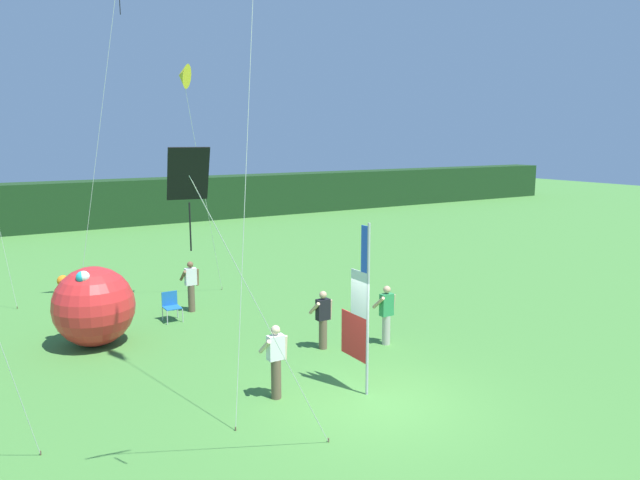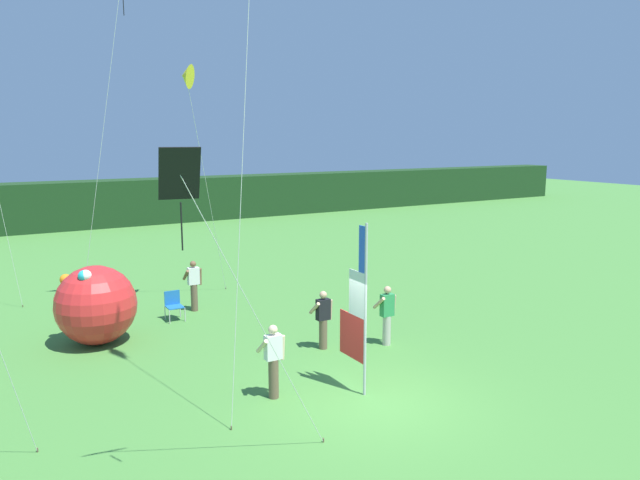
{
  "view_description": "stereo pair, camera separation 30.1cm",
  "coord_description": "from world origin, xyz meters",
  "px_view_note": "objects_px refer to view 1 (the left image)",
  "views": [
    {
      "loc": [
        -7.29,
        -9.57,
        5.59
      ],
      "look_at": [
        0.52,
        3.14,
        2.99
      ],
      "focal_mm": 33.34,
      "sensor_mm": 36.0,
      "label": 1
    },
    {
      "loc": [
        -7.03,
        -9.72,
        5.59
      ],
      "look_at": [
        0.52,
        3.14,
        2.99
      ],
      "focal_mm": 33.34,
      "sensor_mm": 36.0,
      "label": 2
    }
  ],
  "objects_px": {
    "person_far_left": "(276,360)",
    "kite_black_diamond_3": "(197,192)",
    "person_mid_field": "(323,318)",
    "person_far_right": "(386,313)",
    "inflatable_balloon": "(94,306)",
    "kite_yellow_delta_1": "(183,77)",
    "person_near_banner": "(191,285)",
    "banner_flag": "(360,311)",
    "folding_chair": "(171,304)"
  },
  "relations": [
    {
      "from": "inflatable_balloon",
      "to": "kite_yellow_delta_1",
      "type": "height_order",
      "value": "kite_yellow_delta_1"
    },
    {
      "from": "person_near_banner",
      "to": "person_far_left",
      "type": "xyz_separation_m",
      "value": [
        -0.65,
        -7.19,
        -0.01
      ]
    },
    {
      "from": "person_far_left",
      "to": "folding_chair",
      "type": "distance_m",
      "value": 6.6
    },
    {
      "from": "person_far_right",
      "to": "inflatable_balloon",
      "type": "height_order",
      "value": "inflatable_balloon"
    },
    {
      "from": "banner_flag",
      "to": "kite_black_diamond_3",
      "type": "xyz_separation_m",
      "value": [
        -4.37,
        -2.08,
        2.99
      ]
    },
    {
      "from": "person_near_banner",
      "to": "person_far_right",
      "type": "height_order",
      "value": "person_near_banner"
    },
    {
      "from": "banner_flag",
      "to": "kite_yellow_delta_1",
      "type": "xyz_separation_m",
      "value": [
        -1.02,
        8.06,
        5.58
      ]
    },
    {
      "from": "kite_yellow_delta_1",
      "to": "inflatable_balloon",
      "type": "bearing_deg",
      "value": -150.42
    },
    {
      "from": "kite_yellow_delta_1",
      "to": "kite_black_diamond_3",
      "type": "xyz_separation_m",
      "value": [
        -3.36,
        -10.13,
        -2.59
      ]
    },
    {
      "from": "person_mid_field",
      "to": "person_far_left",
      "type": "distance_m",
      "value": 3.22
    },
    {
      "from": "person_far_right",
      "to": "folding_chair",
      "type": "xyz_separation_m",
      "value": [
        -4.32,
        5.14,
        -0.36
      ]
    },
    {
      "from": "person_far_left",
      "to": "person_mid_field",
      "type": "bearing_deg",
      "value": 39.8
    },
    {
      "from": "person_mid_field",
      "to": "person_far_right",
      "type": "distance_m",
      "value": 1.75
    },
    {
      "from": "banner_flag",
      "to": "person_near_banner",
      "type": "relative_size",
      "value": 2.3
    },
    {
      "from": "person_far_right",
      "to": "kite_yellow_delta_1",
      "type": "xyz_separation_m",
      "value": [
        -3.35,
        6.03,
        6.53
      ]
    },
    {
      "from": "person_near_banner",
      "to": "kite_yellow_delta_1",
      "type": "bearing_deg",
      "value": 69.51
    },
    {
      "from": "person_far_left",
      "to": "folding_chair",
      "type": "height_order",
      "value": "person_far_left"
    },
    {
      "from": "banner_flag",
      "to": "kite_yellow_delta_1",
      "type": "height_order",
      "value": "kite_yellow_delta_1"
    },
    {
      "from": "person_near_banner",
      "to": "person_far_left",
      "type": "bearing_deg",
      "value": -95.2
    },
    {
      "from": "person_far_right",
      "to": "kite_black_diamond_3",
      "type": "xyz_separation_m",
      "value": [
        -6.71,
        -4.11,
        3.94
      ]
    },
    {
      "from": "kite_yellow_delta_1",
      "to": "person_far_right",
      "type": "bearing_deg",
      "value": -60.91
    },
    {
      "from": "banner_flag",
      "to": "person_near_banner",
      "type": "bearing_deg",
      "value": 98.22
    },
    {
      "from": "person_mid_field",
      "to": "inflatable_balloon",
      "type": "height_order",
      "value": "inflatable_balloon"
    },
    {
      "from": "folding_chair",
      "to": "kite_black_diamond_3",
      "type": "xyz_separation_m",
      "value": [
        -2.39,
        -9.25,
        4.3
      ]
    },
    {
      "from": "banner_flag",
      "to": "inflatable_balloon",
      "type": "xyz_separation_m",
      "value": [
        -4.42,
        6.13,
        -0.74
      ]
    },
    {
      "from": "person_far_left",
      "to": "folding_chair",
      "type": "bearing_deg",
      "value": 91.77
    },
    {
      "from": "person_far_left",
      "to": "kite_black_diamond_3",
      "type": "relative_size",
      "value": 0.3
    },
    {
      "from": "banner_flag",
      "to": "kite_black_diamond_3",
      "type": "bearing_deg",
      "value": -154.61
    },
    {
      "from": "person_mid_field",
      "to": "person_far_right",
      "type": "xyz_separation_m",
      "value": [
        1.64,
        -0.61,
        0.03
      ]
    },
    {
      "from": "person_far_left",
      "to": "kite_yellow_delta_1",
      "type": "height_order",
      "value": "kite_yellow_delta_1"
    },
    {
      "from": "kite_black_diamond_3",
      "to": "kite_yellow_delta_1",
      "type": "bearing_deg",
      "value": 71.68
    },
    {
      "from": "person_mid_field",
      "to": "folding_chair",
      "type": "xyz_separation_m",
      "value": [
        -2.68,
        4.53,
        -0.33
      ]
    },
    {
      "from": "person_far_left",
      "to": "person_far_right",
      "type": "bearing_deg",
      "value": 19.35
    },
    {
      "from": "kite_black_diamond_3",
      "to": "person_near_banner",
      "type": "bearing_deg",
      "value": 71.74
    },
    {
      "from": "inflatable_balloon",
      "to": "kite_black_diamond_3",
      "type": "xyz_separation_m",
      "value": [
        0.04,
        -8.21,
        3.73
      ]
    },
    {
      "from": "kite_yellow_delta_1",
      "to": "person_far_left",
      "type": "bearing_deg",
      "value": -95.81
    },
    {
      "from": "person_far_left",
      "to": "kite_black_diamond_3",
      "type": "distance_m",
      "value": 5.42
    },
    {
      "from": "person_near_banner",
      "to": "banner_flag",
      "type": "bearing_deg",
      "value": -81.78
    },
    {
      "from": "kite_yellow_delta_1",
      "to": "person_near_banner",
      "type": "bearing_deg",
      "value": -110.49
    },
    {
      "from": "inflatable_balloon",
      "to": "folding_chair",
      "type": "relative_size",
      "value": 2.45
    },
    {
      "from": "person_far_right",
      "to": "kite_yellow_delta_1",
      "type": "distance_m",
      "value": 9.5
    },
    {
      "from": "person_near_banner",
      "to": "folding_chair",
      "type": "relative_size",
      "value": 1.86
    },
    {
      "from": "person_far_left",
      "to": "inflatable_balloon",
      "type": "bearing_deg",
      "value": 115.44
    },
    {
      "from": "person_mid_field",
      "to": "person_far_right",
      "type": "bearing_deg",
      "value": -20.5
    },
    {
      "from": "person_near_banner",
      "to": "person_mid_field",
      "type": "height_order",
      "value": "person_near_banner"
    },
    {
      "from": "person_mid_field",
      "to": "kite_black_diamond_3",
      "type": "relative_size",
      "value": 0.29
    },
    {
      "from": "person_far_left",
      "to": "person_far_right",
      "type": "xyz_separation_m",
      "value": [
        4.11,
        1.45,
        -0.0
      ]
    },
    {
      "from": "person_near_banner",
      "to": "person_far_right",
      "type": "xyz_separation_m",
      "value": [
        3.46,
        -5.75,
        -0.01
      ]
    },
    {
      "from": "person_mid_field",
      "to": "folding_chair",
      "type": "height_order",
      "value": "person_mid_field"
    },
    {
      "from": "person_far_right",
      "to": "folding_chair",
      "type": "height_order",
      "value": "person_far_right"
    }
  ]
}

